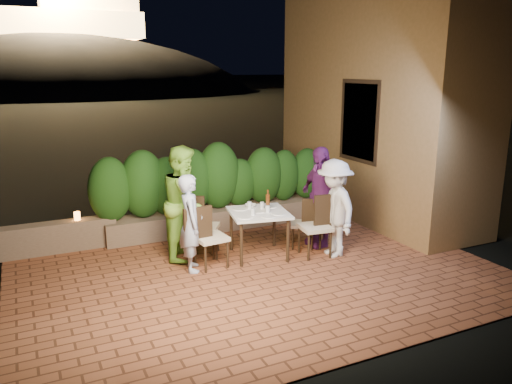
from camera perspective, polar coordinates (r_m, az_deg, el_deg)
ground at (r=7.54m, az=0.55°, el=-9.46°), size 400.00×400.00×0.00m
terrace_floor at (r=7.98m, az=-1.04°, el=-8.53°), size 7.00×6.00×0.15m
building_wall at (r=10.57m, az=13.76°, el=11.00°), size 1.60×5.00×5.00m
window_pane at (r=9.73m, az=11.84°, el=7.93°), size 0.08×1.00×1.40m
window_frame at (r=9.73m, az=11.79°, el=7.92°), size 0.06×1.15×1.55m
planter at (r=9.52m, az=-4.42°, el=-3.02°), size 4.20×0.55×0.40m
hedge at (r=9.33m, az=-4.51°, el=1.39°), size 4.00×0.70×1.10m
parapet at (r=8.95m, az=-22.73°, el=-4.90°), size 2.20×0.30×0.50m
hill at (r=66.77m, az=-21.07°, el=7.08°), size 52.00×40.00×22.00m
fortress at (r=66.83m, az=-22.22°, el=19.49°), size 26.00×8.00×8.00m
dining_table at (r=8.08m, az=0.30°, el=-4.80°), size 1.06×1.06×0.75m
plate_nw at (r=7.66m, az=-1.25°, el=-2.88°), size 0.24×0.24×0.01m
plate_sw at (r=8.10m, az=-1.82°, el=-1.94°), size 0.24×0.24×0.01m
plate_ne at (r=7.85m, az=2.55°, el=-2.48°), size 0.21×0.21×0.01m
plate_se at (r=8.24m, az=1.66°, el=-1.67°), size 0.21×0.21×0.01m
plate_centre at (r=7.97m, az=0.30°, el=-2.22°), size 0.21×0.21×0.01m
plate_front at (r=7.69m, az=1.41°, el=-2.82°), size 0.20×0.20×0.01m
glass_nw at (r=7.77m, az=-0.39°, el=-2.26°), size 0.06×0.06×0.11m
glass_sw at (r=8.11m, az=-0.76°, el=-1.52°), size 0.07×0.07×0.12m
glass_ne at (r=7.90m, az=1.35°, el=-1.97°), size 0.07×0.07×0.11m
glass_se at (r=8.12m, az=0.70°, el=-1.54°), size 0.07×0.07×0.11m
beer_bottle at (r=8.02m, az=1.36°, el=-0.90°), size 0.07×0.07×0.34m
bowl at (r=8.22m, az=-0.64°, el=-1.58°), size 0.25×0.25×0.05m
chair_left_front at (r=7.65m, az=-5.19°, el=-5.05°), size 0.50×0.50×0.98m
chair_left_back at (r=8.13m, az=-6.00°, el=-3.86°), size 0.63×0.63×0.99m
chair_right_front at (r=8.12m, az=6.77°, el=-3.86°), size 0.52×0.52×1.01m
chair_right_back at (r=8.52m, az=5.34°, el=-3.53°), size 0.54×0.54×0.85m
diner_blue at (r=7.49m, az=-7.45°, el=-3.53°), size 0.46×0.60×1.48m
diner_green at (r=7.99m, az=-8.16°, el=-1.18°), size 1.01×1.10×1.82m
diner_white at (r=8.09m, az=8.92°, el=-1.86°), size 0.67×1.07×1.59m
diner_purple at (r=8.51m, az=7.29°, el=-0.53°), size 0.43×1.01×1.72m
parapet_lamp at (r=8.88m, az=-19.77°, el=-2.60°), size 0.10×0.10×0.14m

